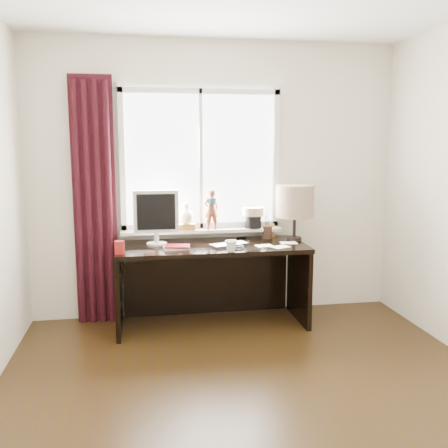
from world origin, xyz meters
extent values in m
cube|color=black|center=(0.00, 0.00, 0.00)|extent=(3.50, 4.00, 0.00)
cube|color=beige|center=(0.00, 2.00, 1.30)|extent=(3.50, 0.00, 2.60)
imported|color=silver|center=(0.05, 1.55, 0.76)|extent=(0.40, 0.33, 0.03)
imported|color=white|center=(0.02, 1.33, 0.80)|extent=(0.14, 0.14, 0.10)
cylinder|color=maroon|center=(-0.90, 1.39, 0.80)|extent=(0.08, 0.08, 0.11)
cube|color=white|center=(-0.15, 1.99, 1.50)|extent=(1.40, 0.02, 1.30)
cube|color=silver|center=(-0.15, 1.96, 0.88)|extent=(1.50, 0.05, 0.05)
cube|color=silver|center=(-0.15, 1.96, 2.12)|extent=(1.50, 0.05, 0.05)
cube|color=silver|center=(-0.88, 1.96, 1.50)|extent=(0.05, 0.05, 1.40)
cube|color=silver|center=(0.57, 1.96, 1.50)|extent=(0.05, 0.05, 1.40)
cube|color=silver|center=(-0.15, 1.96, 1.50)|extent=(0.03, 0.05, 1.30)
cube|color=silver|center=(-0.15, 1.91, 0.83)|extent=(1.52, 0.18, 0.03)
cylinder|color=#550601|center=(-0.63, 1.90, 0.98)|extent=(0.15, 0.15, 0.26)
cube|color=gold|center=(-0.30, 1.89, 0.88)|extent=(0.15, 0.12, 0.06)
sphere|color=beige|center=(-0.30, 1.89, 0.97)|extent=(0.13, 0.13, 0.13)
sphere|color=beige|center=(-0.30, 1.89, 1.07)|extent=(0.07, 0.07, 0.07)
imported|color=brown|center=(-0.06, 1.87, 1.04)|extent=(0.15, 0.11, 0.38)
cylinder|color=#1E4C51|center=(-0.06, 1.86, 1.12)|extent=(0.09, 0.09, 0.05)
cylinder|color=black|center=(0.34, 1.89, 0.91)|extent=(0.16, 0.16, 0.12)
cylinder|color=#8C6B4C|center=(0.34, 1.89, 1.01)|extent=(0.20, 0.20, 0.08)
cube|color=black|center=(-1.13, 1.92, 1.12)|extent=(0.38, 0.05, 2.25)
cylinder|color=black|center=(-1.27, 1.89, 1.10)|extent=(0.06, 0.06, 2.20)
cylinder|color=black|center=(-1.18, 1.89, 1.10)|extent=(0.06, 0.06, 2.20)
cylinder|color=black|center=(-1.09, 1.89, 1.10)|extent=(0.06, 0.06, 2.20)
cylinder|color=black|center=(-1.00, 1.89, 1.10)|extent=(0.06, 0.06, 2.20)
cube|color=black|center=(-0.10, 1.63, 0.73)|extent=(1.70, 0.70, 0.04)
cube|color=black|center=(-0.93, 1.63, 0.35)|extent=(0.04, 0.64, 0.71)
cube|color=black|center=(0.73, 1.63, 0.35)|extent=(0.04, 0.64, 0.71)
cube|color=black|center=(-0.10, 1.97, 0.35)|extent=(1.60, 0.03, 0.71)
cylinder|color=beige|center=(-0.59, 1.73, 0.76)|extent=(0.18, 0.18, 0.01)
cylinder|color=beige|center=(-0.59, 1.73, 0.81)|extent=(0.04, 0.04, 0.10)
cube|color=beige|center=(-0.59, 1.73, 1.05)|extent=(0.40, 0.04, 0.38)
cube|color=black|center=(-0.59, 1.70, 1.05)|extent=(0.34, 0.01, 0.32)
cube|color=beige|center=(-0.42, 1.51, 0.76)|extent=(0.23, 0.17, 0.02)
cube|color=maroon|center=(-0.41, 1.50, 0.78)|extent=(0.23, 0.18, 0.01)
cylinder|color=black|center=(0.47, 1.84, 0.81)|extent=(0.09, 0.09, 0.12)
cylinder|color=black|center=(0.45, 1.85, 0.86)|extent=(0.01, 0.01, 0.22)
cylinder|color=black|center=(0.48, 1.83, 0.84)|extent=(0.01, 0.01, 0.19)
cylinder|color=black|center=(0.47, 1.85, 0.88)|extent=(0.01, 0.01, 0.25)
cylinder|color=black|center=(0.49, 1.85, 0.83)|extent=(0.01, 0.01, 0.17)
cube|color=gold|center=(0.51, 1.91, 0.81)|extent=(0.10, 0.03, 0.13)
cube|color=#996633|center=(0.51, 1.90, 0.81)|extent=(0.08, 0.02, 0.10)
cylinder|color=black|center=(0.70, 1.72, 0.77)|extent=(0.14, 0.14, 0.03)
cylinder|color=black|center=(0.70, 1.72, 0.89)|extent=(0.03, 0.03, 0.22)
cylinder|color=tan|center=(0.70, 1.72, 1.12)|extent=(0.35, 0.35, 0.30)
cube|color=white|center=(0.36, 1.50, 0.75)|extent=(0.16, 0.13, 0.00)
cube|color=white|center=(0.61, 1.59, 0.75)|extent=(0.16, 0.12, 0.00)
cube|color=white|center=(0.49, 1.43, 0.75)|extent=(0.18, 0.16, 0.00)
torus|color=black|center=(0.09, 1.42, 0.75)|extent=(0.18, 0.18, 0.01)
torus|color=black|center=(0.22, 1.72, 0.75)|extent=(0.13, 0.13, 0.01)
torus|color=black|center=(0.22, 1.87, 0.75)|extent=(0.11, 0.11, 0.01)
camera|label=1|loc=(-0.72, -2.72, 1.66)|focal=40.00mm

